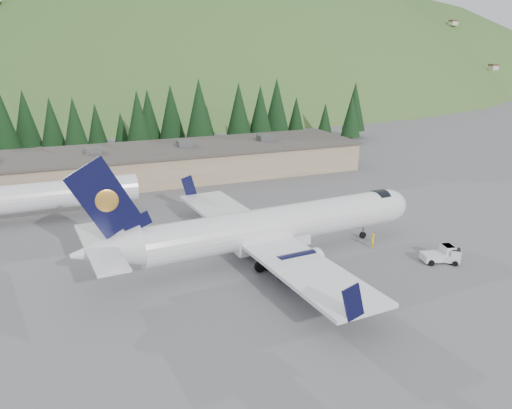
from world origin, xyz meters
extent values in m
plane|color=#5C5C61|center=(0.00, 0.00, 0.00)|extent=(600.00, 600.00, 0.00)
cylinder|color=white|center=(0.00, 0.00, 3.52)|extent=(29.17, 6.02, 3.89)
ellipsoid|color=white|center=(14.44, 1.07, 3.52)|extent=(5.33, 4.25, 3.89)
cylinder|color=black|center=(13.41, 0.99, 3.98)|extent=(1.68, 3.30, 3.21)
cone|color=white|center=(-17.54, -1.30, 3.93)|extent=(6.48, 4.34, 3.89)
cube|color=white|center=(-1.03, -0.08, 1.88)|extent=(8.50, 3.91, 1.03)
cube|color=white|center=(-2.06, -0.15, 2.48)|extent=(8.27, 35.49, 0.36)
cube|color=black|center=(-4.91, 17.27, 3.83)|extent=(2.10, 0.31, 2.97)
cube|color=black|center=(-2.31, -17.80, 3.83)|extent=(2.10, 0.31, 2.97)
cylinder|color=black|center=(-1.48, 5.91, 1.60)|extent=(4.51, 2.69, 2.38)
cylinder|color=white|center=(0.48, 6.05, 1.60)|extent=(0.81, 2.56, 2.52)
cube|color=white|center=(-1.48, 5.91, 2.17)|extent=(2.29, 0.43, 0.93)
cylinder|color=black|center=(-0.59, -6.06, 1.60)|extent=(4.51, 2.69, 2.38)
cylinder|color=white|center=(1.37, -5.91, 1.60)|extent=(0.81, 2.56, 2.52)
cube|color=white|center=(-0.59, -6.06, 2.17)|extent=(2.29, 0.43, 0.93)
cube|color=black|center=(-17.33, -1.29, 8.77)|extent=(6.40, 0.78, 7.59)
ellipsoid|color=gold|center=(-17.14, -1.06, 8.56)|extent=(2.06, 0.34, 2.05)
ellipsoid|color=gold|center=(-17.11, -1.48, 8.56)|extent=(2.06, 0.34, 2.05)
cube|color=black|center=(-14.65, -1.09, 6.08)|extent=(2.87, 0.47, 2.05)
cube|color=white|center=(-18.05, -1.34, 4.45)|extent=(3.64, 13.09, 0.23)
cylinder|color=slate|center=(11.35, 0.84, 0.93)|extent=(0.22, 0.22, 1.86)
cylinder|color=black|center=(11.35, 0.84, 0.39)|extent=(0.81, 0.35, 0.79)
cylinder|color=slate|center=(-3.30, 2.56, 1.03)|extent=(0.27, 0.27, 2.07)
cylinder|color=black|center=(-2.89, 2.59, 0.57)|extent=(1.16, 0.45, 1.14)
cylinder|color=black|center=(-3.71, 2.52, 0.57)|extent=(1.16, 0.45, 1.14)
cylinder|color=slate|center=(-2.89, -3.01, 1.03)|extent=(0.27, 0.27, 2.07)
cylinder|color=black|center=(-2.48, -2.98, 0.57)|extent=(1.16, 0.45, 1.14)
cylinder|color=black|center=(-3.30, -3.05, 0.57)|extent=(1.16, 0.45, 1.14)
cylinder|color=white|center=(-22.00, 22.00, 3.20)|extent=(22.00, 3.60, 3.60)
cube|color=silver|center=(14.69, -7.74, 0.60)|extent=(3.53, 2.30, 0.76)
cube|color=silver|center=(15.74, -7.98, 1.25)|extent=(1.39, 1.72, 0.98)
cube|color=black|center=(15.74, -7.98, 1.68)|extent=(1.26, 1.59, 0.11)
cylinder|color=black|center=(15.94, -7.13, 0.30)|extent=(0.64, 0.37, 0.61)
cylinder|color=black|center=(15.55, -8.83, 0.30)|extent=(0.64, 0.37, 0.61)
cylinder|color=black|center=(13.82, -6.66, 0.30)|extent=(0.64, 0.37, 0.61)
cylinder|color=black|center=(13.44, -8.35, 0.30)|extent=(0.64, 0.37, 0.61)
cube|color=silver|center=(15.39, -8.14, 0.53)|extent=(3.14, 2.98, 0.68)
cube|color=silver|center=(16.12, -8.77, 1.11)|extent=(1.61, 1.65, 0.87)
cube|color=black|center=(16.12, -8.77, 1.49)|extent=(1.47, 1.52, 0.10)
cylinder|color=black|center=(16.62, -8.18, 0.27)|extent=(0.55, 0.51, 0.54)
cylinder|color=black|center=(15.62, -9.36, 0.27)|extent=(0.55, 0.51, 0.54)
cylinder|color=black|center=(15.15, -6.93, 0.27)|extent=(0.55, 0.51, 0.54)
cylinder|color=black|center=(14.15, -8.11, 0.27)|extent=(0.55, 0.51, 0.54)
cube|color=#947C61|center=(-5.00, 38.00, 2.40)|extent=(70.00, 16.00, 4.80)
cube|color=#47423D|center=(-5.00, 38.00, 4.95)|extent=(71.00, 17.00, 0.40)
cube|color=slate|center=(-15.00, 38.00, 5.60)|extent=(2.50, 2.50, 1.00)
cube|color=slate|center=(0.00, 38.00, 5.60)|extent=(2.50, 2.50, 1.00)
cube|color=slate|center=(15.00, 38.00, 5.60)|extent=(2.50, 2.50, 1.00)
imported|color=yellow|center=(10.68, -2.00, 0.83)|extent=(0.73, 0.64, 1.67)
cone|color=black|center=(-29.50, 63.19, 8.44)|extent=(6.19, 6.19, 12.66)
cone|color=black|center=(-25.43, 67.66, 7.62)|extent=(5.59, 5.59, 11.43)
cone|color=black|center=(-20.60, 61.51, 6.97)|extent=(5.11, 5.11, 10.45)
cone|color=black|center=(-16.60, 55.65, 7.16)|extent=(5.25, 5.25, 10.74)
cone|color=black|center=(-11.86, 65.71, 5.84)|extent=(4.28, 4.28, 8.75)
cone|color=black|center=(-7.28, 61.88, 4.92)|extent=(3.61, 3.61, 7.37)
cone|color=black|center=(-4.71, 55.56, 7.68)|extent=(5.63, 5.63, 11.51)
cone|color=black|center=(-0.76, 65.93, 7.32)|extent=(5.36, 5.36, 10.97)
cone|color=black|center=(3.62, 62.70, 7.91)|extent=(5.80, 5.80, 11.86)
cone|color=black|center=(7.84, 55.50, 8.80)|extent=(6.46, 6.46, 13.21)
cone|color=black|center=(12.53, 65.86, 5.00)|extent=(3.67, 3.67, 7.50)
cone|color=black|center=(16.60, 55.79, 8.21)|extent=(6.02, 6.02, 12.31)
cone|color=black|center=(21.62, 55.84, 7.80)|extent=(5.72, 5.72, 11.70)
cone|color=black|center=(24.80, 62.13, 5.92)|extent=(4.34, 4.34, 8.88)
cone|color=black|center=(29.61, 64.83, 8.29)|extent=(6.08, 6.08, 12.44)
cone|color=black|center=(35.43, 65.91, 5.65)|extent=(4.14, 4.14, 8.47)
cone|color=black|center=(39.33, 58.47, 5.12)|extent=(3.76, 3.76, 7.68)
cone|color=black|center=(43.81, 54.24, 6.16)|extent=(4.52, 4.52, 9.24)
cone|color=black|center=(48.13, 59.66, 7.68)|extent=(5.63, 5.63, 11.52)
ellipsoid|color=#295120|center=(40.00, 200.00, -85.00)|extent=(420.00, 300.00, 300.00)
ellipsoid|color=#295120|center=(160.00, 240.00, -85.00)|extent=(392.00, 280.00, 280.00)
camera|label=1|loc=(-20.92, -44.64, 21.23)|focal=35.00mm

